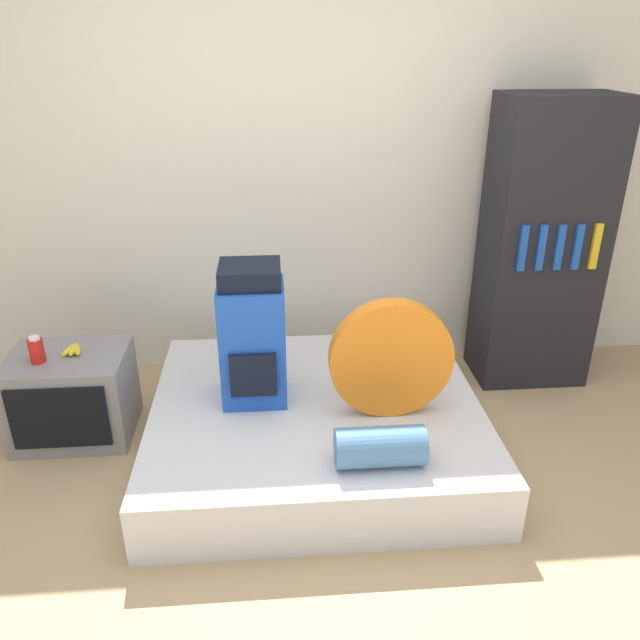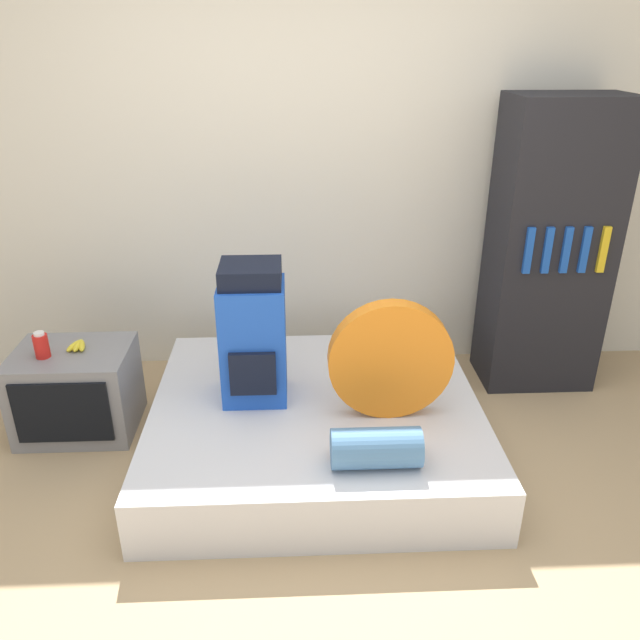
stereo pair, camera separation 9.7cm
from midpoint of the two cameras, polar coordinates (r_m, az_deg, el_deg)
name	(u,v)px [view 2 (the right image)]	position (r m, az deg, el deg)	size (l,w,h in m)	color
ground_plane	(318,564)	(2.74, 0.90, -21.43)	(16.00, 16.00, 0.00)	tan
wall_back	(305,160)	(3.77, -0.65, 14.40)	(8.00, 0.05, 2.60)	silver
bed	(316,424)	(3.26, 0.49, -9.53)	(1.64, 1.49, 0.29)	silver
backpack	(253,335)	(3.07, -5.22, -1.38)	(0.32, 0.32, 0.71)	blue
tent_bag	(390,360)	(2.96, 7.39, -3.65)	(0.59, 0.09, 0.59)	orange
sleeping_roll	(376,448)	(2.72, 6.18, -11.57)	(0.38, 0.18, 0.18)	teal
television	(77,391)	(3.59, -20.63, -6.07)	(0.60, 0.48, 0.47)	gray
canister	(41,345)	(3.45, -23.39, -2.15)	(0.07, 0.07, 0.14)	red
banana_bunch	(78,346)	(3.49, -20.51, -2.21)	(0.11, 0.14, 0.03)	yellow
bookshelf	(549,248)	(3.88, 20.89, 6.14)	(0.65, 0.44, 1.69)	black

